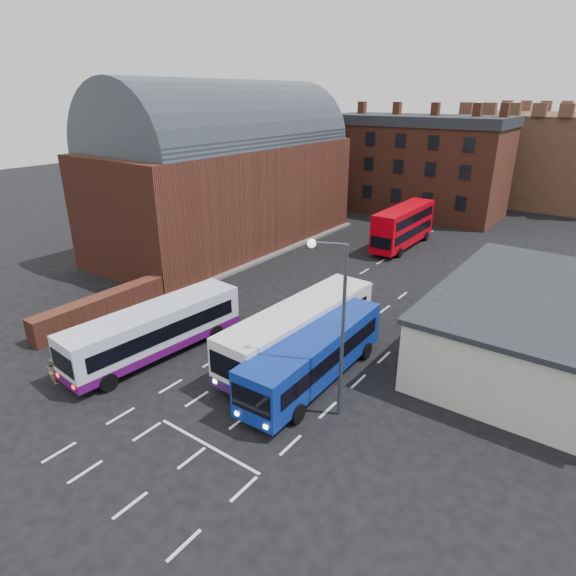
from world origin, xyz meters
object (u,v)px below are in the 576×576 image
Objects in this scene: bus_blue at (315,353)px; pedestrian_beige at (54,370)px; bus_white_outbound at (155,328)px; bus_red_double at (403,226)px; pedestrian_red at (61,364)px; bus_white_inbound at (300,328)px; street_lamp at (337,315)px.

pedestrian_beige is (-11.43, -8.41, -1.03)m from bus_blue.
bus_red_double is at bearing 89.17° from bus_white_outbound.
bus_red_double is 35.01m from pedestrian_beige.
bus_white_outbound is 7.14× the size of pedestrian_red.
bus_white_outbound reaches higher than bus_blue.
bus_white_inbound is (7.07, 4.88, 0.13)m from bus_white_outbound.
pedestrian_red is (-13.97, -5.99, -4.56)m from street_lamp.
bus_blue is 4.66m from street_lamp.
bus_white_outbound is at bearing 83.89° from bus_red_double.
bus_blue is 1.24× the size of street_lamp.
bus_white_outbound is at bearing -129.92° from pedestrian_red.
street_lamp is 6.11× the size of pedestrian_beige.
street_lamp reaches higher than bus_white_outbound.
bus_white_inbound is 1.10× the size of bus_blue.
pedestrian_beige is at bearing 35.02° from bus_blue.
pedestrian_beige is at bearing -154.49° from street_lamp.
bus_white_inbound is 1.16× the size of bus_red_double.
bus_white_outbound is at bearing -109.24° from pedestrian_beige.
street_lamp is 15.87m from pedestrian_red.
pedestrian_red is at bearing 32.61° from bus_blue.
bus_blue is 1.06× the size of bus_red_double.
bus_red_double reaches higher than pedestrian_red.
bus_white_outbound is 29.47m from bus_red_double.
bus_blue is at bearing -140.52° from pedestrian_beige.
bus_white_inbound is 24.80m from bus_red_double.
bus_white_inbound is at bearing 99.23° from bus_red_double.
bus_blue is (9.26, 3.13, -0.04)m from bus_white_outbound.
pedestrian_beige is (-9.25, -10.16, -1.20)m from bus_white_inbound.
bus_white_inbound is at bearing -147.54° from pedestrian_red.
bus_blue is 14.23m from pedestrian_beige.
pedestrian_beige is (0.23, -0.56, -0.07)m from pedestrian_red.
pedestrian_red is at bearing -112.20° from bus_white_outbound.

